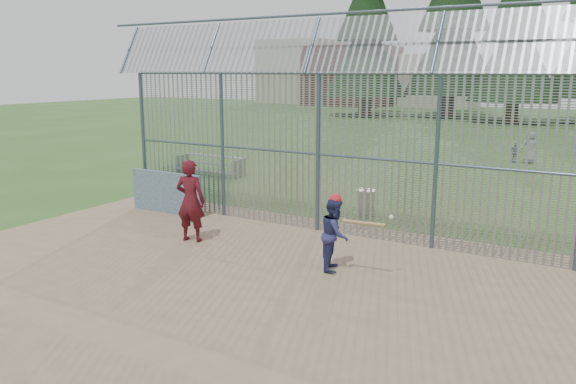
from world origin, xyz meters
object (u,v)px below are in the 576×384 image
Objects in this scene: onlooker at (191,201)px; trash_can at (366,203)px; dugout_wall at (166,192)px; bleacher at (210,164)px; batter at (335,234)px.

trash_can is at bearing -134.00° from onlooker.
dugout_wall is at bearing -49.65° from onlooker.
dugout_wall is 6.28m from bleacher.
onlooker is 9.09m from bleacher.
batter is 11.77m from bleacher.
dugout_wall is 0.83× the size of bleacher.
bleacher is at bearing -67.75° from onlooker.
batter is 0.50× the size of bleacher.
bleacher is at bearing 159.59° from trash_can.
batter is at bearing 166.07° from onlooker.
batter is at bearing -16.40° from dugout_wall.
bleacher is (-7.91, 2.94, 0.03)m from trash_can.
bleacher is (-2.83, 5.61, -0.21)m from dugout_wall.
onlooker reaches higher than trash_can.
trash_can is 0.27× the size of bleacher.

